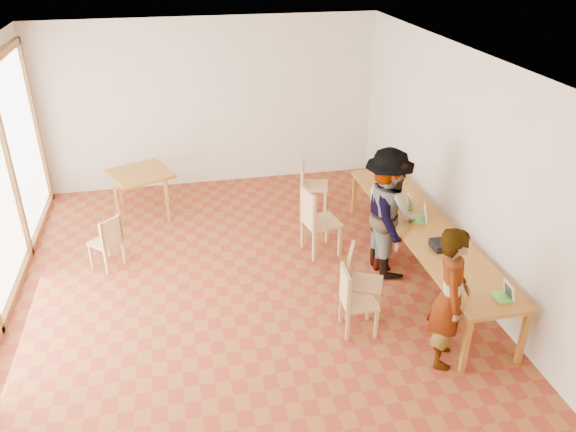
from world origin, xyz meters
name	(u,v)px	position (x,y,z in m)	size (l,w,h in m)	color
ground	(245,304)	(0.00, 0.00, 0.00)	(8.00, 8.00, 0.00)	brown
wall_back	(211,104)	(0.00, 4.00, 1.50)	(6.00, 0.10, 3.00)	beige
wall_right	(476,178)	(3.00, 0.00, 1.50)	(0.10, 8.00, 3.00)	beige
ceiling	(234,68)	(0.00, 0.00, 3.02)	(6.00, 8.00, 0.04)	white
communal_table	(424,228)	(2.50, 0.24, 0.70)	(0.80, 4.00, 0.75)	#A46A24
side_table	(141,177)	(-1.30, 2.89, 0.67)	(0.90, 0.90, 0.75)	#A46A24
chair_near	(352,294)	(1.17, -0.79, 0.53)	(0.42, 0.42, 0.46)	tan
chair_mid	(357,274)	(1.35, -0.44, 0.55)	(0.56, 0.56, 0.48)	tan
chair_far	(315,215)	(1.19, 1.05, 0.63)	(0.56, 0.56, 0.55)	tan
chair_empty	(308,178)	(1.43, 2.45, 0.58)	(0.55, 0.55, 0.51)	tan
chair_spare	(108,237)	(-1.72, 1.26, 0.49)	(0.52, 0.52, 0.42)	tan
person_near	(450,298)	(2.03, -1.46, 0.83)	(0.61, 0.40, 1.66)	gray
person_mid	(390,213)	(2.10, 0.49, 0.85)	(0.82, 0.64, 1.69)	gray
person_far	(386,210)	(2.05, 0.51, 0.89)	(1.14, 0.66, 1.77)	gray
laptop_near	(505,294)	(2.66, -1.49, 0.80)	(0.20, 0.23, 0.18)	#67CE3C
laptop_mid	(422,216)	(2.53, 0.40, 0.81)	(0.29, 0.30, 0.20)	#67CE3C
laptop_far	(407,204)	(2.48, 0.79, 0.80)	(0.22, 0.24, 0.18)	#67CE3C
yellow_mug	(393,174)	(2.68, 1.88, 0.80)	(0.13, 0.13, 0.10)	gold
green_bottle	(389,177)	(2.50, 1.59, 0.89)	(0.07, 0.07, 0.28)	#1E703A
clear_glass	(399,173)	(2.78, 1.88, 0.80)	(0.07, 0.07, 0.09)	silver
condiment_cup	(397,169)	(2.84, 2.11, 0.78)	(0.08, 0.08, 0.06)	white
pink_phone	(451,286)	(2.19, -1.17, 0.76)	(0.05, 0.10, 0.01)	#E53874
black_pouch	(439,245)	(2.42, -0.37, 0.80)	(0.16, 0.26, 0.09)	black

